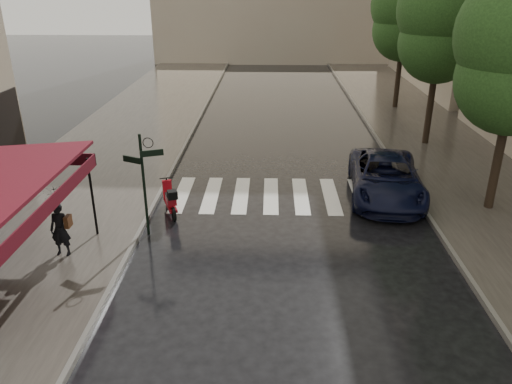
{
  "coord_description": "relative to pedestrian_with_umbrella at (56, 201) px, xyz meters",
  "views": [
    {
      "loc": [
        2.4,
        -10.11,
        7.02
      ],
      "look_at": [
        2.01,
        3.02,
        1.4
      ],
      "focal_mm": 35.0,
      "sensor_mm": 36.0,
      "label": 1
    }
  ],
  "objects": [
    {
      "name": "tree_mid",
      "position": [
        12.67,
        10.44,
        3.9
      ],
      "size": [
        3.8,
        3.8,
        8.34
      ],
      "color": "black",
      "rests_on": "sidewalk_far"
    },
    {
      "name": "pedestrian_with_umbrella",
      "position": [
        0.0,
        0.0,
        0.0
      ],
      "size": [
        0.93,
        0.94,
        2.36
      ],
      "rotation": [
        0.0,
        0.0,
        -0.05
      ],
      "color": "black",
      "rests_on": "sidewalk_near"
    },
    {
      "name": "scooter",
      "position": [
        2.38,
        2.85,
        -1.21
      ],
      "size": [
        0.78,
        1.52,
        1.05
      ],
      "rotation": [
        0.0,
        0.0,
        0.37
      ],
      "color": "black",
      "rests_on": "ground"
    },
    {
      "name": "tree_far",
      "position": [
        12.87,
        17.44,
        3.76
      ],
      "size": [
        3.8,
        3.8,
        8.16
      ],
      "color": "black",
      "rests_on": "sidewalk_far"
    },
    {
      "name": "parked_car",
      "position": [
        9.58,
        4.5,
        -0.99
      ],
      "size": [
        2.87,
        5.31,
        1.42
      ],
      "primitive_type": "imported",
      "rotation": [
        0.0,
        0.0,
        -0.11
      ],
      "color": "black",
      "rests_on": "ground"
    },
    {
      "name": "ground",
      "position": [
        3.17,
        -1.56,
        -1.69
      ],
      "size": [
        120.0,
        120.0,
        0.0
      ],
      "primitive_type": "plane",
      "color": "black",
      "rests_on": "ground"
    },
    {
      "name": "signpost",
      "position": [
        1.98,
        1.44,
        0.14
      ],
      "size": [
        1.17,
        0.29,
        3.1
      ],
      "color": "black",
      "rests_on": "ground"
    },
    {
      "name": "curb_near",
      "position": [
        1.72,
        10.44,
        -1.62
      ],
      "size": [
        0.12,
        60.0,
        0.16
      ],
      "primitive_type": "cube",
      "color": "#595651",
      "rests_on": "ground"
    },
    {
      "name": "crosswalk",
      "position": [
        6.14,
        4.44,
        -1.69
      ],
      "size": [
        7.85,
        3.2,
        0.01
      ],
      "color": "silver",
      "rests_on": "ground"
    },
    {
      "name": "sidewalk_near",
      "position": [
        -1.33,
        10.44,
        -1.63
      ],
      "size": [
        6.0,
        60.0,
        0.12
      ],
      "primitive_type": "cube",
      "color": "#38332D",
      "rests_on": "ground"
    },
    {
      "name": "sidewalk_far",
      "position": [
        13.42,
        10.44,
        -1.63
      ],
      "size": [
        5.5,
        60.0,
        0.12
      ],
      "primitive_type": "cube",
      "color": "#38332D",
      "rests_on": "ground"
    },
    {
      "name": "curb_far",
      "position": [
        10.62,
        10.44,
        -1.62
      ],
      "size": [
        0.12,
        60.0,
        0.16
      ],
      "primitive_type": "cube",
      "color": "#595651",
      "rests_on": "ground"
    }
  ]
}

